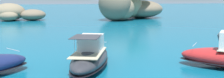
# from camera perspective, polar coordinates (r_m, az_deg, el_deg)

# --- Properties ---
(islet_large) EXTENTS (21.50, 20.07, 8.59)m
(islet_large) POSITION_cam_1_polar(r_m,az_deg,el_deg) (69.69, 3.47, 6.99)
(islet_large) COLOR #9E8966
(islet_large) RESTS_ON ground
(islet_small) EXTENTS (14.54, 10.39, 4.12)m
(islet_small) POSITION_cam_1_polar(r_m,az_deg,el_deg) (69.90, -19.77, 5.09)
(islet_small) COLOR #84755B
(islet_small) RESTS_ON ground
(motorboat_charcoal) EXTENTS (5.22, 9.12, 2.74)m
(motorboat_charcoal) POSITION_cam_1_polar(r_m,az_deg,el_deg) (22.05, -4.58, -3.72)
(motorboat_charcoal) COLOR #2D2D33
(motorboat_charcoal) RESTS_ON ground
(channel_buoy) EXTENTS (0.56, 0.56, 1.48)m
(channel_buoy) POSITION_cam_1_polar(r_m,az_deg,el_deg) (27.43, -4.26, -2.35)
(channel_buoy) COLOR #E54C19
(channel_buoy) RESTS_ON ground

